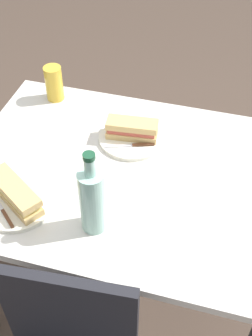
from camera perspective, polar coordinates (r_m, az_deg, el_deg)
ground_plane at (r=2.11m, az=-0.00°, el=-14.71°), size 8.00×8.00×0.00m
dining_table at (r=1.60m, az=-0.00°, el=-3.27°), size 1.15×0.85×0.73m
plate_near at (r=1.46m, az=-13.92°, el=-4.25°), size 0.25×0.25×0.01m
baguette_sandwich_near at (r=1.43m, az=-14.21°, el=-3.15°), size 0.22×0.18×0.07m
knife_near at (r=1.43m, az=-15.71°, el=-5.34°), size 0.14×0.13×0.01m
plate_far at (r=1.64m, az=0.77°, el=3.97°), size 0.25×0.25×0.01m
baguette_sandwich_far at (r=1.61m, az=0.79°, el=5.09°), size 0.19×0.09×0.07m
knife_far at (r=1.59m, az=0.86°, el=2.98°), size 0.17×0.07×0.01m
water_bottle at (r=1.28m, az=-4.38°, el=-4.12°), size 0.08×0.08×0.30m
beer_glass at (r=1.83m, az=-9.33°, el=10.80°), size 0.07×0.07×0.15m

